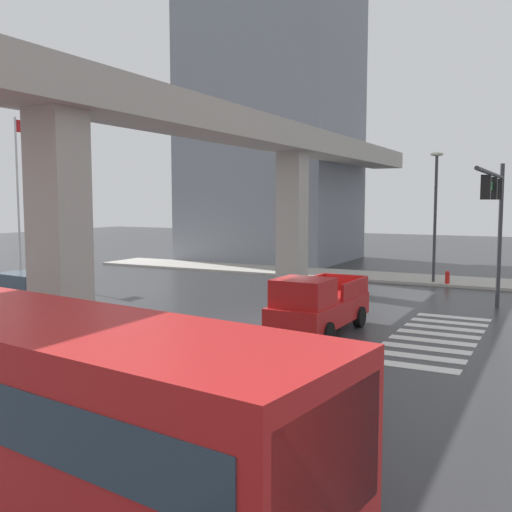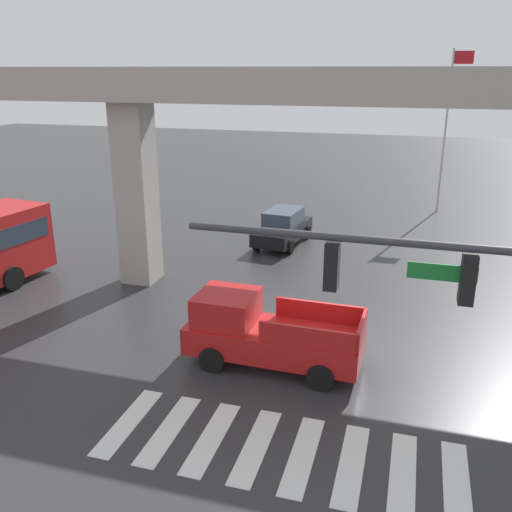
{
  "view_description": "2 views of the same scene",
  "coord_description": "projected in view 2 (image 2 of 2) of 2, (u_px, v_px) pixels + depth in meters",
  "views": [
    {
      "loc": [
        -20.12,
        -9.18,
        4.65
      ],
      "look_at": [
        0.59,
        1.56,
        2.41
      ],
      "focal_mm": 41.15,
      "sensor_mm": 36.0,
      "label": 1
    },
    {
      "loc": [
        2.43,
        -15.77,
        8.29
      ],
      "look_at": [
        -2.04,
        -0.52,
        2.86
      ],
      "focal_mm": 38.53,
      "sensor_mm": 36.0,
      "label": 2
    }
  ],
  "objects": [
    {
      "name": "ground_plane",
      "position": [
        321.0,
        341.0,
        17.65
      ],
      "size": [
        120.0,
        120.0,
        0.0
      ],
      "primitive_type": "plane",
      "color": "#2D2D30"
    },
    {
      "name": "crosswalk_stripes",
      "position": [
        279.0,
        451.0,
        12.56
      ],
      "size": [
        8.25,
        2.8,
        0.01
      ],
      "color": "silver",
      "rests_on": "ground"
    },
    {
      "name": "elevated_overpass",
      "position": [
        347.0,
        104.0,
        18.32
      ],
      "size": [
        53.83,
        2.36,
        8.36
      ],
      "color": "#ADA89E",
      "rests_on": "ground"
    },
    {
      "name": "pickup_truck",
      "position": [
        264.0,
        333.0,
        16.03
      ],
      "size": [
        5.14,
        2.18,
        2.08
      ],
      "color": "red",
      "rests_on": "ground"
    },
    {
      "name": "sedan_black",
      "position": [
        283.0,
        227.0,
        27.23
      ],
      "size": [
        2.32,
        4.47,
        1.72
      ],
      "color": "black",
      "rests_on": "ground"
    },
    {
      "name": "flagpole",
      "position": [
        448.0,
        120.0,
        31.94
      ],
      "size": [
        1.16,
        0.12,
        9.4
      ],
      "color": "silver",
      "rests_on": "ground"
    }
  ]
}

